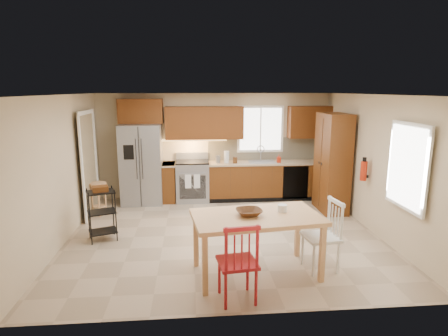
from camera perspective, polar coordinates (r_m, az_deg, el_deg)
name	(u,v)px	position (r m, az deg, el deg)	size (l,w,h in m)	color
floor	(224,234)	(6.92, -0.04, -10.05)	(5.50, 5.50, 0.00)	tan
ceiling	(224,95)	(6.42, -0.05, 11.12)	(5.50, 5.00, 0.02)	silver
wall_back	(215,146)	(9.01, -1.41, 3.37)	(5.50, 0.02, 2.50)	#CCB793
wall_front	(243,213)	(4.15, 2.93, -6.91)	(5.50, 0.02, 2.50)	#CCB793
wall_left	(62,170)	(6.89, -23.47, -0.29)	(0.02, 5.00, 2.50)	#CCB793
wall_right	(374,164)	(7.32, 21.94, 0.50)	(0.02, 5.00, 2.50)	#CCB793
refrigerator	(142,164)	(8.76, -12.41, 0.58)	(0.92, 0.75, 1.82)	gray
range_stove	(193,181)	(8.84, -4.82, -2.06)	(0.76, 0.63, 0.92)	gray
base_cabinet_narrow	(169,182)	(8.87, -8.37, -2.16)	(0.30, 0.60, 0.90)	#572F10
base_cabinet_run	(269,180)	(9.05, 6.92, -1.85)	(2.92, 0.60, 0.90)	#572F10
dishwasher	(295,183)	(8.90, 10.84, -2.20)	(0.60, 0.02, 0.78)	black
backsplash	(268,148)	(9.18, 6.67, 2.97)	(2.92, 0.03, 0.55)	beige
upper_over_fridge	(141,111)	(8.81, -12.60, 8.45)	(1.00, 0.35, 0.55)	#5E320F
upper_left_block	(204,123)	(8.76, -3.00, 6.90)	(1.80, 0.35, 0.75)	#5E320F
upper_right_block	(309,122)	(9.19, 12.89, 6.85)	(1.00, 0.35, 0.75)	#5E320F
window_back	(260,129)	(9.07, 5.57, 5.92)	(1.12, 0.04, 1.12)	white
sink	(262,164)	(8.92, 5.79, 0.68)	(0.62, 0.46, 0.16)	gray
undercab_glow	(192,140)	(8.77, -4.93, 4.28)	(1.60, 0.30, 0.01)	#FFBF66
soap_bottle	(279,158)	(8.88, 8.34, 1.45)	(0.09, 0.09, 0.19)	#AA210B
paper_towel	(226,157)	(8.72, 0.38, 1.68)	(0.12, 0.12, 0.28)	silver
canister_steel	(218,159)	(8.71, -0.93, 1.34)	(0.11, 0.11, 0.18)	gray
canister_wood	(235,160)	(8.72, 1.71, 1.22)	(0.10, 0.10, 0.14)	#4C2E14
pantry	(332,163)	(8.30, 16.17, 0.76)	(0.50, 0.95, 2.10)	#572F10
fire_extinguisher	(364,171)	(7.43, 20.51, -0.42)	(0.12, 0.12, 0.36)	#AA210B
window_right	(408,167)	(6.26, 26.19, 0.20)	(0.04, 1.02, 1.32)	white
doorway	(88,166)	(8.13, -19.98, 0.27)	(0.04, 0.95, 2.10)	#8C7A59
dining_table	(256,245)	(5.42, 4.94, -11.63)	(1.77, 0.99, 0.86)	tan
chair_red	(237,261)	(4.75, 2.04, -13.96)	(0.49, 0.49, 1.04)	#AC1A1F
chair_white	(321,236)	(5.66, 14.53, -9.95)	(0.49, 0.49, 1.04)	silver
table_bowl	(249,216)	(5.24, 3.82, -7.26)	(0.36, 0.36, 0.09)	#4C2E14
table_jar	(282,210)	(5.42, 8.88, -6.32)	(0.15, 0.15, 0.17)	silver
bar_stool	(99,199)	(8.23, -18.52, -4.51)	(0.34, 0.34, 0.70)	tan
utility_cart	(102,215)	(6.87, -18.10, -6.77)	(0.46, 0.36, 0.92)	black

